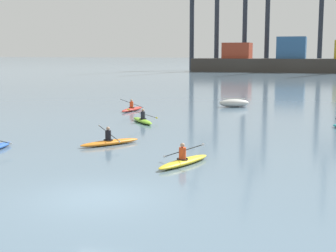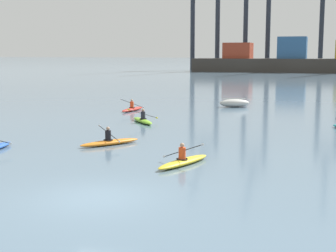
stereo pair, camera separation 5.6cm
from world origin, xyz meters
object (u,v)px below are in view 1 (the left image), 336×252
(capsized_dinghy, at_px, (234,103))
(kayak_yellow, at_px, (184,161))
(gantry_crane_east_mid, at_px, (332,4))
(container_barge, at_px, (292,61))
(kayak_orange, at_px, (110,142))
(gantry_crane_west, at_px, (204,9))
(gantry_crane_west_mid, at_px, (256,1))
(kayak_red, at_px, (132,109))
(kayak_lime, at_px, (143,120))

(capsized_dinghy, distance_m, kayak_yellow, 23.13)
(gantry_crane_east_mid, bearing_deg, container_barge, -120.69)
(kayak_orange, relative_size, kayak_yellow, 0.91)
(kayak_yellow, bearing_deg, gantry_crane_east_mid, 87.21)
(gantry_crane_west, bearing_deg, capsized_dinghy, -74.59)
(capsized_dinghy, relative_size, kayak_yellow, 0.83)
(container_barge, bearing_deg, gantry_crane_west_mid, 137.37)
(gantry_crane_east_mid, height_order, capsized_dinghy, gantry_crane_east_mid)
(gantry_crane_west, height_order, gantry_crane_east_mid, gantry_crane_east_mid)
(gantry_crane_west_mid, distance_m, kayak_red, 95.69)
(kayak_yellow, bearing_deg, kayak_red, 117.98)
(gantry_crane_west_mid, relative_size, kayak_orange, 11.14)
(gantry_crane_west, relative_size, kayak_red, 9.25)
(gantry_crane_east_mid, distance_m, kayak_orange, 115.25)
(capsized_dinghy, height_order, kayak_orange, kayak_orange)
(container_barge, height_order, kayak_yellow, container_barge)
(kayak_orange, relative_size, kayak_lime, 1.04)
(gantry_crane_west, bearing_deg, kayak_orange, -78.80)
(gantry_crane_west_mid, bearing_deg, kayak_yellow, -83.51)
(kayak_orange, height_order, kayak_lime, kayak_lime)
(kayak_yellow, height_order, kayak_lime, kayak_yellow)
(gantry_crane_west, distance_m, kayak_lime, 101.75)
(gantry_crane_west, xyz_separation_m, kayak_red, (16.62, -92.37, -15.57))
(container_barge, relative_size, gantry_crane_east_mid, 1.34)
(kayak_orange, distance_m, kayak_lime, 8.31)
(gantry_crane_west, bearing_deg, gantry_crane_west_mid, 7.10)
(kayak_orange, height_order, kayak_red, kayak_red)
(gantry_crane_west_mid, distance_m, capsized_dinghy, 90.95)
(kayak_yellow, bearing_deg, gantry_crane_west_mid, 96.49)
(gantry_crane_west, xyz_separation_m, capsized_dinghy, (23.98, -87.00, -15.39))
(capsized_dinghy, height_order, kayak_lime, kayak_lime)
(container_barge, bearing_deg, gantry_crane_east_mid, 59.31)
(gantry_crane_west, xyz_separation_m, gantry_crane_east_mid, (31.71, 6.76, 1.12))
(kayak_yellow, bearing_deg, container_barge, 91.54)
(kayak_lime, bearing_deg, kayak_yellow, -61.77)
(kayak_lime, bearing_deg, capsized_dinghy, 70.37)
(gantry_crane_west, relative_size, kayak_lime, 10.61)
(kayak_red, distance_m, kayak_lime, 6.99)
(container_barge, xyz_separation_m, kayak_red, (-6.62, -84.88, -2.51))
(container_barge, bearing_deg, kayak_orange, -91.22)
(container_barge, bearing_deg, kayak_red, -94.46)
(kayak_yellow, bearing_deg, capsized_dinghy, 95.05)
(capsized_dinghy, distance_m, kayak_orange, 19.98)
(gantry_crane_west, height_order, kayak_yellow, gantry_crane_west)
(kayak_lime, bearing_deg, gantry_crane_west_mid, 93.74)
(gantry_crane_west, distance_m, gantry_crane_west_mid, 13.53)
(capsized_dinghy, bearing_deg, gantry_crane_west, 105.41)
(container_barge, xyz_separation_m, kayak_orange, (-2.11, -99.29, -2.51))
(gantry_crane_west_mid, height_order, capsized_dinghy, gantry_crane_west_mid)
(container_barge, relative_size, gantry_crane_west, 1.46)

